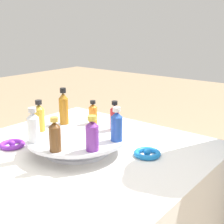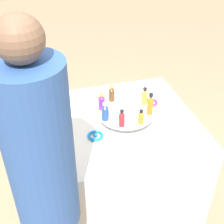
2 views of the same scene
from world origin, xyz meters
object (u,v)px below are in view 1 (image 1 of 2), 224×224
bottle_orange (93,113)px  ribbon_bow_purple (12,144)px  bottle_purple (92,135)px  bottle_amber (64,108)px  display_stand (77,141)px  bottle_gold (39,117)px  ribbon_bow_blue (147,153)px  bottle_red (115,117)px  bottle_blue (117,125)px  bottle_clear (33,126)px  bottle_brown (55,136)px

bottle_orange → ribbon_bow_purple: size_ratio=0.99×
bottle_purple → ribbon_bow_purple: bottle_purple is taller
bottle_purple → bottle_amber: (-0.27, 0.13, 0.01)m
display_stand → bottle_gold: 0.17m
display_stand → ribbon_bow_blue: display_stand is taller
bottle_red → bottle_amber: size_ratio=0.76×
bottle_blue → ribbon_bow_blue: (0.08, 0.07, -0.10)m
bottle_amber → display_stand: bearing=-26.0°
display_stand → bottle_clear: (-0.06, -0.13, 0.08)m
bottle_clear → ribbon_bow_blue: size_ratio=1.26×
display_stand → bottle_blue: (0.14, 0.05, 0.07)m
bottle_orange → ribbon_bow_blue: (0.27, -0.02, -0.09)m
bottle_gold → bottle_brown: bearing=-26.0°
bottle_brown → bottle_gold: 0.21m
bottle_orange → bottle_red: bearing=-3.5°
bottle_red → bottle_orange: bottle_red is taller
bottle_brown → bottle_orange: size_ratio=1.18×
display_stand → bottle_brown: bottle_brown is taller
bottle_clear → bottle_red: 0.30m
bottle_red → ribbon_bow_blue: bearing=-4.8°
bottle_clear → bottle_purple: size_ratio=1.06×
bottle_blue → bottle_amber: bottle_amber is taller
bottle_red → bottle_gold: (-0.20, -0.18, 0.00)m
bottle_clear → bottle_blue: bottle_clear is taller
bottle_brown → bottle_gold: size_ratio=0.94×
display_stand → bottle_orange: (-0.05, 0.14, 0.06)m
display_stand → ribbon_bow_purple: display_stand is taller
ribbon_bow_blue → bottle_clear: bearing=-138.1°
bottle_amber → ribbon_bow_purple: bearing=-114.6°
ribbon_bow_purple → ribbon_bow_blue: size_ratio=1.00×
bottle_amber → ribbon_bow_purple: bottle_amber is taller
bottle_purple → ribbon_bow_purple: bearing=-171.0°
bottle_amber → ribbon_bow_blue: (0.35, 0.06, -0.12)m
bottle_amber → bottle_blue: bearing=-3.5°
ribbon_bow_purple → bottle_amber: bearing=65.4°
ribbon_bow_blue → bottle_purple: bearing=-114.6°
bottle_clear → ribbon_bow_purple: 0.19m
bottle_brown → bottle_red: (0.02, 0.27, 0.00)m
bottle_red → ribbon_bow_blue: size_ratio=1.17×
bottle_purple → bottle_blue: 0.11m
bottle_blue → ribbon_bow_purple: (-0.36, -0.17, -0.10)m
bottle_clear → bottle_purple: (0.20, 0.07, -0.00)m
ribbon_bow_blue → bottle_amber: bearing=-171.0°
bottle_orange → bottle_gold: bearing=-116.0°
bottle_orange → ribbon_bow_purple: (-0.17, -0.26, -0.09)m
bottle_orange → bottle_purple: bearing=-48.5°
bottle_red → ribbon_bow_purple: bearing=-138.1°
bottle_brown → bottle_blue: size_ratio=0.94×
bottle_red → bottle_gold: bearing=-138.5°
bottle_blue → bottle_brown: bearing=-116.0°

